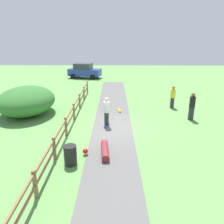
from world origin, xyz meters
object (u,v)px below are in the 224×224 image
at_px(bystander_yellow, 173,96).
at_px(skateboard_loose, 119,110).
at_px(skater_fallen, 103,151).
at_px(parked_car_blue, 84,71).
at_px(bystander_black, 192,105).
at_px(trash_bin, 70,155).
at_px(skater_riding, 107,110).
at_px(bush_large, 27,101).

bearing_deg(bystander_yellow, skateboard_loose, -167.83).
height_order(skater_fallen, parked_car_blue, parked_car_blue).
height_order(skateboard_loose, bystander_black, bystander_black).
xyz_separation_m(trash_bin, skateboard_loose, (2.28, 7.33, -0.36)).
height_order(skater_riding, skater_fallen, skater_riding).
bearing_deg(bystander_black, trash_bin, -141.60).
xyz_separation_m(bush_large, trash_bin, (4.35, -6.65, -0.54)).
xyz_separation_m(bush_large, skateboard_loose, (6.62, 0.67, -0.90)).
height_order(skater_riding, parked_car_blue, parked_car_blue).
relative_size(trash_bin, parked_car_blue, 0.20).
distance_m(skater_fallen, parked_car_blue, 20.47).
bearing_deg(skater_riding, skater_fallen, -90.57).
height_order(skater_fallen, bystander_black, bystander_black).
relative_size(skater_riding, skateboard_loose, 2.23).
bearing_deg(trash_bin, skateboard_loose, 72.75).
bearing_deg(bystander_black, bush_large, 174.72).
bearing_deg(skater_fallen, skateboard_loose, 82.28).
height_order(bush_large, skater_fallen, bush_large).
relative_size(skater_fallen, bystander_black, 0.89).
relative_size(skater_riding, parked_car_blue, 0.41).
bearing_deg(parked_car_blue, skater_riding, -78.13).
distance_m(skater_fallen, skateboard_loose, 6.51).
distance_m(bystander_yellow, parked_car_blue, 15.39).
distance_m(bystander_yellow, bystander_black, 2.70).
xyz_separation_m(bush_large, parked_car_blue, (2.28, 14.39, -0.03)).
distance_m(skateboard_loose, bystander_black, 5.18).
relative_size(bystander_black, parked_car_blue, 0.41).
bearing_deg(skater_fallen, parked_car_blue, 99.76).
bearing_deg(bush_large, bystander_black, -5.28).
bearing_deg(skater_fallen, bystander_black, 39.80).
bearing_deg(skater_riding, bush_large, 158.53).
bearing_deg(skater_fallen, bush_large, 134.87).
relative_size(skateboard_loose, parked_car_blue, 0.18).
bearing_deg(skater_riding, trash_bin, -108.15).
height_order(bush_large, trash_bin, bush_large).
relative_size(trash_bin, skateboard_loose, 1.10).
bearing_deg(bystander_yellow, parked_car_blue, 123.57).
bearing_deg(bystander_yellow, trash_bin, -128.06).
relative_size(bush_large, bystander_yellow, 2.69).
distance_m(skater_riding, bystander_yellow, 6.31).
relative_size(bush_large, trash_bin, 5.19).
height_order(bush_large, skater_riding, bush_large).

